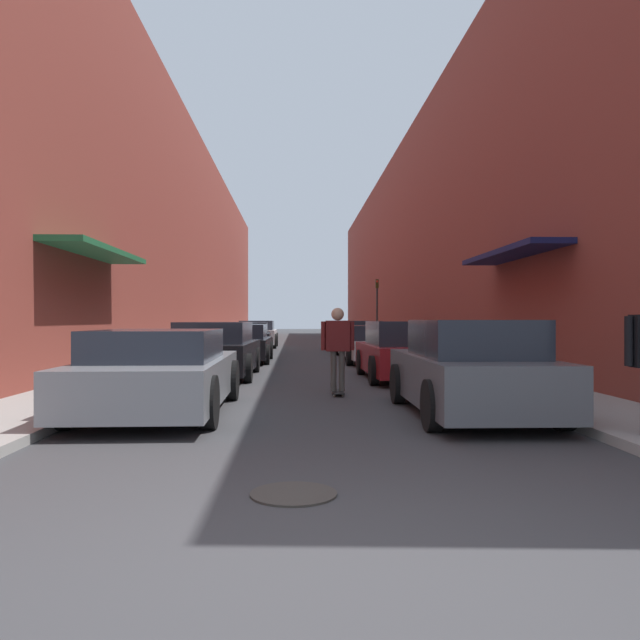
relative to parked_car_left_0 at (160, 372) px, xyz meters
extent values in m
plane|color=#38383A|center=(2.29, 17.93, -0.62)|extent=(130.89, 130.89, 0.00)
cube|color=gray|center=(-1.85, 23.88, -0.56)|extent=(1.80, 59.50, 0.12)
cube|color=gray|center=(6.44, 23.88, -0.56)|extent=(1.80, 59.50, 0.12)
cube|color=brown|center=(-4.75, 23.88, 4.71)|extent=(4.00, 59.50, 10.65)
cube|color=#1E6038|center=(-2.35, 4.54, 2.28)|extent=(1.00, 4.80, 0.12)
cube|color=brown|center=(9.34, 23.88, 4.56)|extent=(4.00, 59.50, 10.35)
cube|color=#141947|center=(6.94, 4.54, 2.28)|extent=(1.00, 4.80, 0.12)
cube|color=gray|center=(0.00, 0.05, -0.12)|extent=(1.96, 4.68, 0.63)
cube|color=#232833|center=(0.00, -0.18, 0.42)|extent=(1.70, 2.45, 0.44)
cylinder|color=black|center=(-0.93, 1.50, -0.27)|extent=(0.18, 0.70, 0.70)
cylinder|color=black|center=(0.93, 1.50, -0.27)|extent=(0.18, 0.70, 0.70)
cylinder|color=black|center=(-0.93, -1.39, -0.27)|extent=(0.18, 0.70, 0.70)
cylinder|color=black|center=(0.93, -1.39, -0.27)|extent=(0.18, 0.70, 0.70)
cube|color=black|center=(0.08, 5.86, -0.10)|extent=(1.91, 4.54, 0.67)
cube|color=#232833|center=(0.08, 5.63, 0.48)|extent=(1.64, 2.38, 0.49)
cylinder|color=black|center=(-0.80, 7.25, -0.29)|extent=(0.18, 0.66, 0.66)
cylinder|color=black|center=(0.97, 7.25, -0.29)|extent=(0.18, 0.66, 0.66)
cylinder|color=black|center=(-0.80, 4.46, -0.29)|extent=(0.18, 0.66, 0.66)
cylinder|color=black|center=(0.97, 4.46, -0.29)|extent=(0.18, 0.66, 0.66)
cube|color=black|center=(0.20, 11.42, -0.14)|extent=(1.92, 4.47, 0.61)
cube|color=#232833|center=(0.20, 11.19, 0.39)|extent=(1.68, 2.33, 0.46)
cylinder|color=black|center=(-0.73, 12.80, -0.31)|extent=(0.18, 0.63, 0.63)
cylinder|color=black|center=(1.12, 12.80, -0.31)|extent=(0.18, 0.63, 0.63)
cylinder|color=black|center=(-0.73, 10.03, -0.31)|extent=(0.18, 0.63, 0.63)
cylinder|color=black|center=(1.12, 10.03, -0.31)|extent=(0.18, 0.63, 0.63)
cube|color=black|center=(0.07, 17.00, -0.11)|extent=(1.85, 4.33, 0.68)
cube|color=#232833|center=(0.07, 16.79, 0.44)|extent=(1.59, 2.27, 0.41)
cylinder|color=black|center=(-0.78, 18.33, -0.31)|extent=(0.18, 0.62, 0.62)
cylinder|color=black|center=(0.92, 18.33, -0.31)|extent=(0.18, 0.62, 0.62)
cylinder|color=black|center=(-0.78, 15.67, -0.31)|extent=(0.18, 0.62, 0.62)
cylinder|color=black|center=(0.92, 15.67, -0.31)|extent=(0.18, 0.62, 0.62)
cube|color=silver|center=(0.10, 22.04, -0.08)|extent=(1.85, 4.26, 0.69)
cube|color=#232833|center=(0.10, 21.82, 0.50)|extent=(1.63, 2.22, 0.46)
cylinder|color=black|center=(-0.80, 23.36, -0.26)|extent=(0.18, 0.71, 0.71)
cylinder|color=black|center=(1.01, 23.36, -0.26)|extent=(0.18, 0.71, 0.71)
cylinder|color=black|center=(-0.80, 20.72, -0.26)|extent=(0.18, 0.71, 0.71)
cylinder|color=black|center=(1.01, 20.72, -0.26)|extent=(0.18, 0.71, 0.71)
cube|color=#515459|center=(4.57, -0.35, -0.09)|extent=(1.74, 4.24, 0.69)
cube|color=#232833|center=(4.57, -0.56, 0.52)|extent=(1.52, 2.21, 0.52)
cylinder|color=black|center=(3.73, 0.96, -0.29)|extent=(0.18, 0.66, 0.66)
cylinder|color=black|center=(5.40, 0.96, -0.29)|extent=(0.18, 0.66, 0.66)
cylinder|color=black|center=(3.73, -1.65, -0.29)|extent=(0.18, 0.66, 0.66)
cylinder|color=black|center=(5.40, -1.65, -0.29)|extent=(0.18, 0.66, 0.66)
cube|color=maroon|center=(4.58, 5.17, -0.12)|extent=(1.88, 4.28, 0.64)
cube|color=#232833|center=(4.58, 4.96, 0.47)|extent=(1.62, 2.23, 0.55)
cylinder|color=black|center=(3.69, 6.48, -0.30)|extent=(0.18, 0.64, 0.64)
cylinder|color=black|center=(5.46, 6.48, -0.30)|extent=(0.18, 0.64, 0.64)
cylinder|color=black|center=(3.69, 3.85, -0.30)|extent=(0.18, 0.64, 0.64)
cylinder|color=black|center=(5.46, 3.85, -0.30)|extent=(0.18, 0.64, 0.64)
cube|color=silver|center=(4.59, 11.04, -0.15)|extent=(2.01, 4.85, 0.55)
cube|color=#232833|center=(4.59, 10.80, 0.36)|extent=(1.72, 2.54, 0.46)
cylinder|color=black|center=(3.67, 12.53, -0.27)|extent=(0.18, 0.70, 0.70)
cylinder|color=black|center=(5.51, 12.53, -0.27)|extent=(0.18, 0.70, 0.70)
cylinder|color=black|center=(3.67, 9.56, -0.27)|extent=(0.18, 0.70, 0.70)
cylinder|color=black|center=(5.51, 9.56, -0.27)|extent=(0.18, 0.70, 0.70)
cube|color=#515459|center=(4.58, 16.39, -0.07)|extent=(2.05, 4.46, 0.70)
cube|color=#232833|center=(4.58, 16.17, 0.50)|extent=(1.76, 2.34, 0.46)
cylinder|color=black|center=(3.63, 17.76, -0.26)|extent=(0.18, 0.72, 0.72)
cylinder|color=black|center=(5.54, 17.76, -0.26)|extent=(0.18, 0.72, 0.72)
cylinder|color=black|center=(3.63, 15.02, -0.26)|extent=(0.18, 0.72, 0.72)
cylinder|color=black|center=(5.54, 15.02, -0.26)|extent=(0.18, 0.72, 0.72)
cube|color=black|center=(2.81, 2.17, -0.55)|extent=(0.20, 0.78, 0.02)
cylinder|color=beige|center=(2.73, 2.42, -0.59)|extent=(0.03, 0.06, 0.06)
cylinder|color=beige|center=(2.88, 2.42, -0.59)|extent=(0.03, 0.06, 0.06)
cylinder|color=beige|center=(2.73, 1.92, -0.59)|extent=(0.03, 0.06, 0.06)
cylinder|color=beige|center=(2.88, 1.92, -0.59)|extent=(0.03, 0.06, 0.06)
cylinder|color=#47423D|center=(2.73, 2.17, -0.17)|extent=(0.11, 0.11, 0.74)
cylinder|color=#47423D|center=(2.89, 2.17, -0.17)|extent=(0.11, 0.11, 0.74)
cube|color=maroon|center=(2.81, 2.17, 0.48)|extent=(0.44, 0.20, 0.57)
sphere|color=tan|center=(2.81, 2.17, 0.88)|extent=(0.24, 0.24, 0.24)
cylinder|color=maroon|center=(2.54, 2.17, 0.48)|extent=(0.09, 0.09, 0.54)
cylinder|color=maroon|center=(3.07, 2.17, 0.48)|extent=(0.09, 0.09, 0.54)
cylinder|color=#332D28|center=(2.01, -4.40, -0.61)|extent=(0.70, 0.70, 0.02)
cylinder|color=#2D2D2D|center=(6.21, 22.45, 1.18)|extent=(0.10, 0.10, 3.35)
cube|color=#332D0F|center=(6.21, 22.45, 2.62)|extent=(0.16, 0.16, 0.45)
sphere|color=red|center=(6.21, 22.37, 2.74)|extent=(0.11, 0.11, 0.11)
cylinder|color=black|center=(5.68, -2.69, 0.55)|extent=(0.09, 0.09, 0.55)
camera|label=1|loc=(2.02, -9.39, 0.78)|focal=35.00mm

